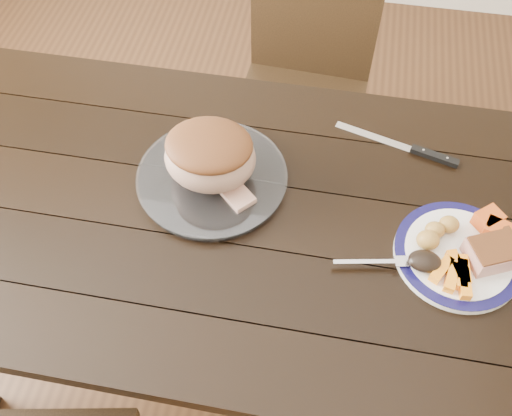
% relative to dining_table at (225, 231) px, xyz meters
% --- Properties ---
extents(ground, '(4.00, 4.00, 0.00)m').
position_rel_dining_table_xyz_m(ground, '(0.00, 0.00, -0.66)').
color(ground, '#472B16').
rests_on(ground, ground).
extents(dining_table, '(1.60, 0.91, 0.75)m').
position_rel_dining_table_xyz_m(dining_table, '(0.00, 0.00, 0.00)').
color(dining_table, black).
rests_on(dining_table, ground).
extents(chair_far, '(0.44, 0.45, 0.93)m').
position_rel_dining_table_xyz_m(chair_far, '(0.11, 0.74, -0.13)').
color(chair_far, black).
rests_on(chair_far, ground).
extents(dinner_plate, '(0.28, 0.28, 0.02)m').
position_rel_dining_table_xyz_m(dinner_plate, '(0.53, -0.04, 0.10)').
color(dinner_plate, white).
rests_on(dinner_plate, dining_table).
extents(plate_rim, '(0.28, 0.28, 0.02)m').
position_rel_dining_table_xyz_m(plate_rim, '(0.53, -0.04, 0.11)').
color(plate_rim, '#0E0B3B').
rests_on(plate_rim, dinner_plate).
extents(serving_platter, '(0.35, 0.35, 0.02)m').
position_rel_dining_table_xyz_m(serving_platter, '(-0.04, 0.08, 0.10)').
color(serving_platter, white).
rests_on(serving_platter, dining_table).
extents(pork_slice, '(0.12, 0.11, 0.04)m').
position_rel_dining_table_xyz_m(pork_slice, '(0.59, -0.04, 0.13)').
color(pork_slice, tan).
rests_on(pork_slice, dinner_plate).
extents(roasted_potatoes, '(0.09, 0.09, 0.04)m').
position_rel_dining_table_xyz_m(roasted_potatoes, '(0.48, -0.01, 0.13)').
color(roasted_potatoes, gold).
rests_on(roasted_potatoes, dinner_plate).
extents(carrot_batons, '(0.09, 0.11, 0.02)m').
position_rel_dining_table_xyz_m(carrot_batons, '(0.52, -0.10, 0.12)').
color(carrot_batons, orange).
rests_on(carrot_batons, dinner_plate).
extents(pumpkin_wedges, '(0.09, 0.09, 0.04)m').
position_rel_dining_table_xyz_m(pumpkin_wedges, '(0.60, 0.03, 0.13)').
color(pumpkin_wedges, '#F5591B').
rests_on(pumpkin_wedges, dinner_plate).
extents(dark_mushroom, '(0.07, 0.05, 0.03)m').
position_rel_dining_table_xyz_m(dark_mushroom, '(0.45, -0.08, 0.13)').
color(dark_mushroom, black).
rests_on(dark_mushroom, dinner_plate).
extents(fork, '(0.18, 0.05, 0.00)m').
position_rel_dining_table_xyz_m(fork, '(0.37, -0.09, 0.11)').
color(fork, silver).
rests_on(fork, dinner_plate).
extents(roast_joint, '(0.21, 0.18, 0.14)m').
position_rel_dining_table_xyz_m(roast_joint, '(-0.04, 0.08, 0.18)').
color(roast_joint, '#A57A65').
rests_on(roast_joint, serving_platter).
extents(cut_slice, '(0.09, 0.09, 0.02)m').
position_rel_dining_table_xyz_m(cut_slice, '(0.03, 0.02, 0.12)').
color(cut_slice, tan).
rests_on(cut_slice, serving_platter).
extents(carving_knife, '(0.31, 0.11, 0.01)m').
position_rel_dining_table_xyz_m(carving_knife, '(0.44, 0.26, 0.10)').
color(carving_knife, silver).
rests_on(carving_knife, dining_table).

